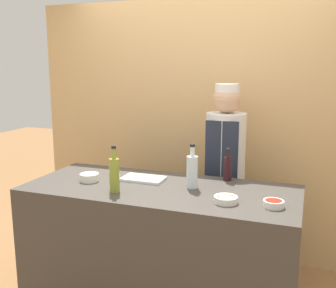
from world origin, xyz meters
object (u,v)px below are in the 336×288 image
(sauce_bowl_white, at_px, (89,177))
(bottle_oil, at_px, (114,174))
(bottle_wine, at_px, (228,168))
(sauce_bowl_green, at_px, (226,199))
(chef_center, at_px, (225,173))
(sauce_bowl_red, at_px, (274,203))
(bottle_clear, at_px, (192,171))
(cutting_board, at_px, (143,179))

(sauce_bowl_white, xyz_separation_m, bottle_oil, (0.30, -0.16, 0.09))
(bottle_oil, bearing_deg, bottle_wine, 39.03)
(sauce_bowl_green, bearing_deg, chef_center, 102.27)
(bottle_oil, height_order, chef_center, chef_center)
(sauce_bowl_red, distance_m, bottle_clear, 0.62)
(sauce_bowl_white, height_order, bottle_wine, bottle_wine)
(sauce_bowl_white, relative_size, bottle_oil, 0.44)
(sauce_bowl_red, distance_m, sauce_bowl_green, 0.29)
(sauce_bowl_green, distance_m, chef_center, 0.88)
(sauce_bowl_red, distance_m, bottle_wine, 0.61)
(sauce_bowl_green, bearing_deg, sauce_bowl_red, 4.26)
(cutting_board, bearing_deg, sauce_bowl_white, -155.99)
(sauce_bowl_green, height_order, bottle_clear, bottle_clear)
(cutting_board, distance_m, bottle_clear, 0.41)
(sauce_bowl_white, xyz_separation_m, bottle_clear, (0.76, 0.11, 0.09))
(bottle_wine, bearing_deg, bottle_oil, -140.97)
(sauce_bowl_white, distance_m, cutting_board, 0.40)
(sauce_bowl_green, xyz_separation_m, bottle_wine, (-0.09, 0.49, 0.07))
(sauce_bowl_white, bearing_deg, bottle_oil, -28.87)
(bottle_clear, distance_m, chef_center, 0.66)
(sauce_bowl_red, relative_size, chef_center, 0.08)
(bottle_clear, height_order, chef_center, chef_center)
(bottle_oil, bearing_deg, chef_center, 57.90)
(cutting_board, bearing_deg, sauce_bowl_red, -15.01)
(sauce_bowl_white, xyz_separation_m, bottle_wine, (0.96, 0.37, 0.06))
(cutting_board, relative_size, chef_center, 0.19)
(sauce_bowl_white, bearing_deg, sauce_bowl_green, -6.48)
(cutting_board, bearing_deg, bottle_oil, -101.93)
(bottle_clear, bearing_deg, sauce_bowl_red, -19.74)
(bottle_wine, distance_m, bottle_oil, 0.85)
(cutting_board, relative_size, bottle_oil, 0.98)
(chef_center, bearing_deg, bottle_clear, -99.12)
(bottle_clear, bearing_deg, bottle_wine, 53.30)
(chef_center, bearing_deg, sauce_bowl_green, -77.73)
(bottle_oil, distance_m, chef_center, 1.08)
(chef_center, bearing_deg, sauce_bowl_red, -60.44)
(sauce_bowl_red, bearing_deg, bottle_clear, 160.26)
(cutting_board, height_order, chef_center, chef_center)
(bottle_oil, bearing_deg, cutting_board, 78.07)
(cutting_board, xyz_separation_m, bottle_oil, (-0.07, -0.33, 0.12))
(sauce_bowl_red, xyz_separation_m, sauce_bowl_white, (-1.33, 0.10, 0.01))
(chef_center, bearing_deg, cutting_board, -130.79)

